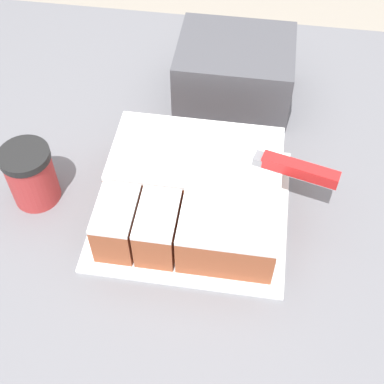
{
  "coord_description": "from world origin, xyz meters",
  "views": [
    {
      "loc": [
        0.06,
        -0.6,
        1.67
      ],
      "look_at": [
        -0.02,
        -0.04,
        0.97
      ],
      "focal_mm": 50.0,
      "sensor_mm": 36.0,
      "label": 1
    }
  ],
  "objects": [
    {
      "name": "storage_box",
      "position": [
        0.02,
        0.27,
        0.98
      ],
      "size": [
        0.23,
        0.19,
        0.13
      ],
      "color": "#47474C",
      "rests_on": "countertop"
    },
    {
      "name": "ground_plane",
      "position": [
        0.0,
        0.0,
        0.0
      ],
      "size": [
        8.0,
        8.0,
        0.0
      ],
      "primitive_type": "plane",
      "color": "#9E9384"
    },
    {
      "name": "cake",
      "position": [
        -0.02,
        -0.04,
        0.97
      ],
      "size": [
        0.29,
        0.27,
        0.09
      ],
      "color": "#994C2D",
      "rests_on": "cake_board"
    },
    {
      "name": "coffee_cup",
      "position": [
        -0.3,
        -0.05,
        0.97
      ],
      "size": [
        0.09,
        0.09,
        0.11
      ],
      "color": "#B23333",
      "rests_on": "countertop"
    },
    {
      "name": "countertop",
      "position": [
        0.0,
        0.0,
        0.46
      ],
      "size": [
        1.4,
        1.1,
        0.92
      ],
      "color": "slate",
      "rests_on": "ground_plane"
    },
    {
      "name": "cake_board",
      "position": [
        -0.02,
        -0.04,
        0.92
      ],
      "size": [
        0.33,
        0.31,
        0.01
      ],
      "color": "white",
      "rests_on": "countertop"
    },
    {
      "name": "knife",
      "position": [
        0.12,
        -0.0,
        1.02
      ],
      "size": [
        0.34,
        0.11,
        0.02
      ],
      "rotation": [
        0.0,
        0.0,
        2.89
      ],
      "color": "silver",
      "rests_on": "cake"
    }
  ]
}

